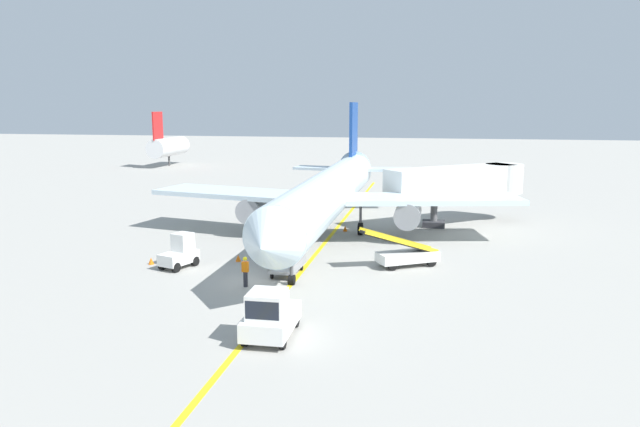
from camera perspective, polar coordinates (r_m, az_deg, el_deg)
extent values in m
plane|color=#9E9B93|center=(33.84, -5.76, -6.62)|extent=(300.00, 300.00, 0.00)
cube|color=yellow|center=(38.06, -1.01, -4.63)|extent=(0.62, 80.00, 0.01)
cylinder|color=silver|center=(43.61, 0.75, 1.93)|extent=(3.42, 30.01, 3.30)
cone|color=silver|center=(28.08, -5.03, -2.87)|extent=(3.24, 2.41, 3.23)
cone|color=silver|center=(59.66, 3.51, 4.58)|extent=(3.15, 2.81, 3.14)
cube|color=silver|center=(44.50, 10.64, 1.40)|extent=(13.64, 7.05, 0.36)
cylinder|color=gray|center=(43.72, 8.44, -0.03)|extent=(1.91, 3.21, 1.90)
cube|color=silver|center=(46.96, -7.96, 1.94)|extent=(13.62, 6.96, 0.36)
cylinder|color=gray|center=(45.68, -6.38, 0.47)|extent=(1.91, 3.21, 1.90)
cube|color=navy|center=(57.02, 3.24, 8.00)|extent=(0.30, 4.00, 5.20)
cube|color=silver|center=(56.58, 6.17, 4.23)|extent=(5.46, 2.92, 0.24)
cube|color=silver|center=(57.37, 0.17, 4.37)|extent=(5.45, 2.88, 0.24)
cylinder|color=#4C4C51|center=(32.94, -2.76, -4.23)|extent=(0.20, 0.20, 3.12)
cylinder|color=black|center=(33.29, -2.74, -6.37)|extent=(0.35, 0.56, 0.56)
cylinder|color=#4C4C51|center=(45.56, 3.91, -0.14)|extent=(0.20, 0.20, 3.12)
cylinder|color=black|center=(45.77, 3.90, -1.47)|extent=(0.35, 0.96, 0.96)
cylinder|color=#4C4C51|center=(46.28, -1.50, 0.04)|extent=(0.20, 0.20, 3.12)
cylinder|color=black|center=(46.48, -1.50, -1.26)|extent=(0.35, 0.96, 0.96)
cube|color=black|center=(29.88, -4.00, -1.36)|extent=(2.81, 1.01, 0.60)
cube|color=silver|center=(50.14, 12.58, 2.96)|extent=(11.00, 9.52, 2.50)
cylinder|color=silver|center=(53.97, 17.23, 3.26)|extent=(3.20, 3.20, 2.50)
cylinder|color=#59595B|center=(49.38, 10.87, 0.06)|extent=(0.56, 0.56, 2.35)
cube|color=#333338|center=(49.55, 10.84, -0.99)|extent=(1.80, 1.40, 0.50)
cube|color=silver|center=(26.13, -4.70, -10.20)|extent=(1.95, 3.63, 0.80)
cube|color=silver|center=(25.24, -5.10, -8.67)|extent=(1.54, 1.64, 1.10)
cube|color=black|center=(24.53, -5.58, -9.24)|extent=(1.43, 0.10, 0.77)
cylinder|color=black|center=(24.95, -3.60, -12.19)|extent=(0.23, 0.60, 0.60)
cylinder|color=black|center=(25.36, -7.23, -11.87)|extent=(0.23, 0.60, 0.60)
cylinder|color=black|center=(27.24, -2.33, -10.20)|extent=(0.23, 0.60, 0.60)
cylinder|color=black|center=(27.61, -5.65, -9.95)|extent=(0.23, 0.60, 0.60)
cube|color=silver|center=(37.51, -13.41, -4.13)|extent=(2.01, 2.69, 0.70)
cube|color=silver|center=(37.60, -13.03, -2.67)|extent=(1.33, 1.36, 1.10)
cube|color=black|center=(37.97, -12.50, -2.52)|extent=(0.95, 0.39, 0.77)
cylinder|color=black|center=(38.56, -13.13, -4.26)|extent=(0.40, 0.64, 0.60)
cylinder|color=black|center=(37.83, -11.90, -4.49)|extent=(0.40, 0.64, 0.60)
cylinder|color=black|center=(37.39, -14.89, -4.80)|extent=(0.40, 0.64, 0.60)
cylinder|color=black|center=(36.64, -13.65, -5.05)|extent=(0.40, 0.64, 0.60)
cube|color=silver|center=(37.33, 8.40, -4.10)|extent=(4.04, 3.22, 0.60)
cylinder|color=black|center=(36.27, 6.99, -4.99)|extent=(0.63, 0.49, 0.60)
cylinder|color=black|center=(37.37, 6.12, -4.51)|extent=(0.63, 0.49, 0.60)
cylinder|color=black|center=(37.49, 10.65, -4.58)|extent=(0.63, 0.49, 0.60)
cylinder|color=black|center=(38.56, 9.70, -4.13)|extent=(0.63, 0.49, 0.60)
cube|color=black|center=(36.83, 7.61, -2.75)|extent=(4.76, 3.30, 1.76)
cube|color=yellow|center=(36.41, 7.93, -2.72)|extent=(4.37, 2.61, 1.84)
cube|color=yellow|center=(37.20, 7.30, -2.43)|extent=(4.37, 2.61, 1.84)
cube|color=#A5A5A8|center=(35.20, -3.17, -5.17)|extent=(1.62, 2.86, 0.16)
cube|color=#4C4C51|center=(36.92, -2.34, -4.45)|extent=(0.12, 0.90, 0.08)
cylinder|color=#4C4C51|center=(37.34, -2.16, -4.28)|extent=(0.12, 0.12, 0.05)
cube|color=gray|center=(35.35, -4.35, -4.69)|extent=(0.19, 2.80, 0.50)
cube|color=gray|center=(34.93, -2.00, -4.85)|extent=(0.19, 2.80, 0.50)
cylinder|color=black|center=(36.41, -3.60, -5.07)|extent=(0.14, 0.37, 0.36)
cylinder|color=black|center=(36.08, -1.77, -5.19)|extent=(0.14, 0.37, 0.36)
cylinder|color=black|center=(34.49, -4.63, -5.96)|extent=(0.14, 0.37, 0.36)
cylinder|color=black|center=(34.14, -2.71, -6.11)|extent=(0.14, 0.37, 0.36)
cylinder|color=#26262D|center=(33.10, -7.16, -6.27)|extent=(0.24, 0.24, 0.85)
cube|color=orange|center=(32.91, -7.19, -5.10)|extent=(0.36, 0.22, 0.56)
sphere|color=beige|center=(32.80, -7.21, -4.44)|extent=(0.20, 0.20, 0.20)
sphere|color=yellow|center=(32.79, -7.21, -4.34)|extent=(0.24, 0.24, 0.24)
cone|color=orange|center=(39.34, -5.26, -3.85)|extent=(0.36, 0.36, 0.44)
cone|color=orange|center=(38.43, -7.86, -4.25)|extent=(0.36, 0.36, 0.44)
cone|color=orange|center=(48.95, -3.97, -1.00)|extent=(0.36, 0.36, 0.44)
cone|color=orange|center=(47.05, 2.43, -1.45)|extent=(0.36, 0.36, 0.44)
cone|color=orange|center=(38.87, -15.90, -4.39)|extent=(0.36, 0.36, 0.44)
cylinder|color=silver|center=(100.39, -14.34, 6.21)|extent=(3.00, 10.00, 3.00)
cylinder|color=#3F3F3F|center=(100.57, -14.28, 4.90)|extent=(0.30, 0.30, 1.60)
cube|color=red|center=(97.07, -15.31, 8.10)|extent=(0.24, 3.20, 4.40)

